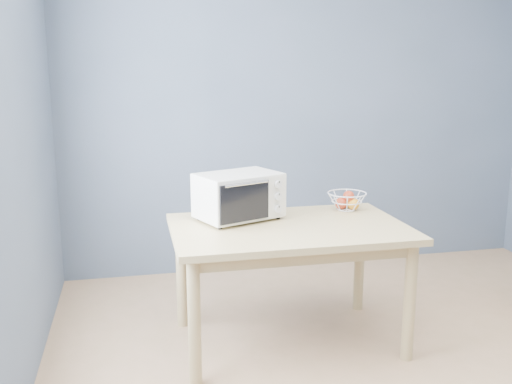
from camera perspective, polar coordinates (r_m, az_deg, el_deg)
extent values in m
cube|color=slate|center=(4.79, 4.95, 7.73)|extent=(4.00, 0.01, 2.60)
cube|color=tan|center=(3.43, 3.32, -3.68)|extent=(1.40, 0.90, 0.04)
cylinder|color=tan|center=(3.11, -6.18, -12.85)|extent=(0.07, 0.07, 0.71)
cylinder|color=tan|center=(3.45, 15.10, -10.59)|extent=(0.07, 0.07, 0.71)
cylinder|color=tan|center=(3.79, -7.46, -8.18)|extent=(0.07, 0.07, 0.71)
cylinder|color=tan|center=(4.08, 10.30, -6.80)|extent=(0.07, 0.07, 0.71)
cube|color=silver|center=(3.53, -1.76, -0.32)|extent=(0.58, 0.49, 0.28)
cube|color=black|center=(3.49, -2.68, -0.49)|extent=(0.40, 0.39, 0.21)
cube|color=black|center=(3.35, -1.13, -1.02)|extent=(0.32, 0.14, 0.23)
cylinder|color=silver|center=(3.31, -0.95, 0.82)|extent=(0.28, 0.13, 0.02)
cube|color=silver|center=(3.49, 2.12, -0.44)|extent=(0.13, 0.06, 0.25)
cylinder|color=black|center=(3.35, -3.59, -3.58)|extent=(0.03, 0.03, 0.02)
cylinder|color=black|center=(3.57, 2.18, -2.55)|extent=(0.03, 0.03, 0.02)
cylinder|color=black|center=(3.56, -5.69, -2.66)|extent=(0.03, 0.03, 0.02)
cylinder|color=black|center=(3.77, -0.11, -1.75)|extent=(0.03, 0.03, 0.02)
cylinder|color=silver|center=(3.47, 2.26, 0.77)|extent=(0.05, 0.03, 0.05)
cylinder|color=silver|center=(3.48, 2.25, -0.48)|extent=(0.05, 0.03, 0.05)
cylinder|color=silver|center=(3.50, 2.24, -1.71)|extent=(0.05, 0.03, 0.05)
torus|color=silver|center=(3.81, 9.09, -0.11)|extent=(0.34, 0.34, 0.01)
torus|color=silver|center=(3.82, 9.06, -0.92)|extent=(0.27, 0.27, 0.01)
torus|color=silver|center=(3.83, 9.03, -1.72)|extent=(0.16, 0.16, 0.01)
sphere|color=red|center=(3.82, 8.51, -1.14)|extent=(0.08, 0.08, 0.08)
sphere|color=orange|center=(3.82, 9.72, -1.21)|extent=(0.08, 0.08, 0.08)
sphere|color=#CA704E|center=(3.87, 8.85, -1.02)|extent=(0.08, 0.08, 0.08)
sphere|color=red|center=(3.81, 9.25, -0.42)|extent=(0.07, 0.07, 0.07)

